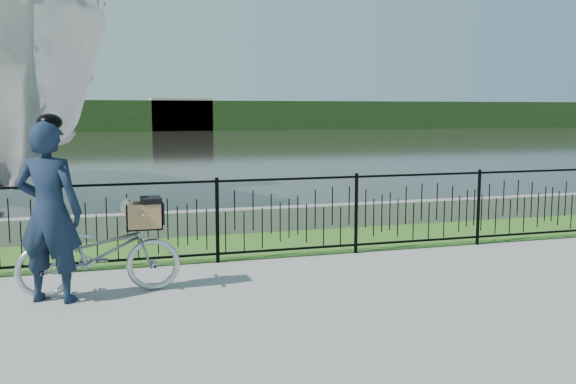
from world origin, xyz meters
name	(u,v)px	position (x,y,z in m)	size (l,w,h in m)	color
ground	(330,288)	(0.00, 0.00, 0.00)	(120.00, 120.00, 0.00)	gray
grass_strip	(270,243)	(0.00, 2.60, 0.00)	(60.00, 2.00, 0.01)	#356620
water	(137,144)	(0.00, 33.00, 0.00)	(120.00, 120.00, 0.00)	#27261E
quay_wall	(254,220)	(0.00, 3.60, 0.20)	(60.00, 0.30, 0.40)	gray
fence	(289,217)	(0.00, 1.60, 0.58)	(14.00, 0.06, 1.15)	black
far_treeline	(119,116)	(0.00, 60.00, 1.50)	(120.00, 6.00, 3.00)	#234018
far_building_right	(181,115)	(6.00, 58.50, 1.60)	(6.00, 3.00, 3.20)	#A89D87
bicycle_rig	(101,252)	(-2.51, 0.52, 0.48)	(1.76, 0.61, 1.08)	#B2B9BF
cyclist	(49,210)	(-3.02, 0.38, 0.98)	(0.83, 0.70, 2.00)	#121E32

